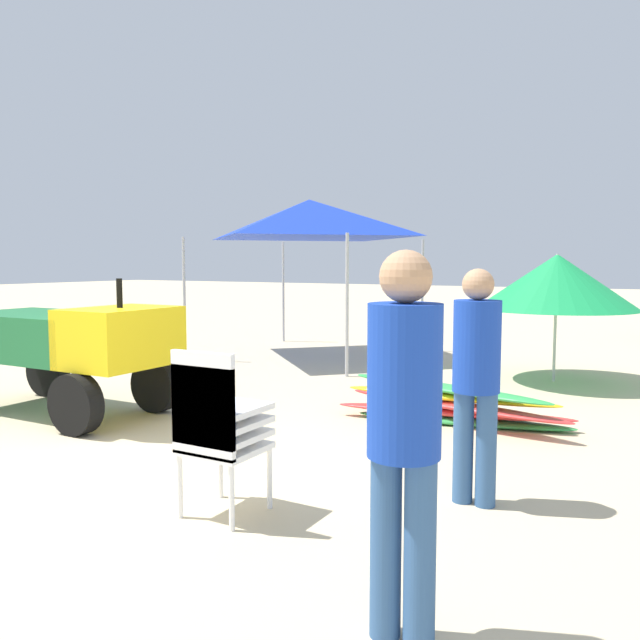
{
  "coord_description": "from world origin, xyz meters",
  "views": [
    {
      "loc": [
        3.95,
        -3.4,
        1.67
      ],
      "look_at": [
        0.66,
        2.42,
        1.06
      ],
      "focal_mm": 36.09,
      "sensor_mm": 36.0,
      "label": 1
    }
  ],
  "objects_px": {
    "lifeguard_near_left": "(404,420)",
    "lifeguard_near_center": "(476,371)",
    "stacked_plastic_chairs": "(215,420)",
    "surfboard_pile": "(452,404)",
    "utility_cart": "(67,343)",
    "popup_canopy": "(309,219)",
    "beach_umbrella_left": "(557,282)"
  },
  "relations": [
    {
      "from": "lifeguard_near_left",
      "to": "lifeguard_near_center",
      "type": "height_order",
      "value": "lifeguard_near_left"
    },
    {
      "from": "stacked_plastic_chairs",
      "to": "surfboard_pile",
      "type": "height_order",
      "value": "stacked_plastic_chairs"
    },
    {
      "from": "utility_cart",
      "to": "popup_canopy",
      "type": "distance_m",
      "value": 5.36
    },
    {
      "from": "lifeguard_near_center",
      "to": "beach_umbrella_left",
      "type": "bearing_deg",
      "value": 93.69
    },
    {
      "from": "lifeguard_near_center",
      "to": "stacked_plastic_chairs",
      "type": "bearing_deg",
      "value": -142.3
    },
    {
      "from": "surfboard_pile",
      "to": "lifeguard_near_center",
      "type": "height_order",
      "value": "lifeguard_near_center"
    },
    {
      "from": "utility_cart",
      "to": "popup_canopy",
      "type": "relative_size",
      "value": 0.82
    },
    {
      "from": "stacked_plastic_chairs",
      "to": "beach_umbrella_left",
      "type": "bearing_deg",
      "value": 80.18
    },
    {
      "from": "popup_canopy",
      "to": "utility_cart",
      "type": "bearing_deg",
      "value": -90.62
    },
    {
      "from": "lifeguard_near_center",
      "to": "surfboard_pile",
      "type": "bearing_deg",
      "value": 111.65
    },
    {
      "from": "stacked_plastic_chairs",
      "to": "lifeguard_near_left",
      "type": "xyz_separation_m",
      "value": [
        1.57,
        -0.68,
        0.34
      ]
    },
    {
      "from": "lifeguard_near_left",
      "to": "popup_canopy",
      "type": "distance_m",
      "value": 8.78
    },
    {
      "from": "stacked_plastic_chairs",
      "to": "beach_umbrella_left",
      "type": "relative_size",
      "value": 0.51
    },
    {
      "from": "stacked_plastic_chairs",
      "to": "popup_canopy",
      "type": "relative_size",
      "value": 0.36
    },
    {
      "from": "surfboard_pile",
      "to": "popup_canopy",
      "type": "xyz_separation_m",
      "value": [
        -3.73,
        3.43,
        2.21
      ]
    },
    {
      "from": "lifeguard_near_center",
      "to": "popup_canopy",
      "type": "bearing_deg",
      "value": 129.59
    },
    {
      "from": "popup_canopy",
      "to": "lifeguard_near_center",
      "type": "bearing_deg",
      "value": -50.41
    },
    {
      "from": "utility_cart",
      "to": "lifeguard_near_left",
      "type": "xyz_separation_m",
      "value": [
        4.79,
        -2.15,
        0.21
      ]
    },
    {
      "from": "surfboard_pile",
      "to": "stacked_plastic_chairs",
      "type": "bearing_deg",
      "value": -100.18
    },
    {
      "from": "lifeguard_near_center",
      "to": "popup_canopy",
      "type": "relative_size",
      "value": 0.52
    },
    {
      "from": "surfboard_pile",
      "to": "popup_canopy",
      "type": "bearing_deg",
      "value": 137.37
    },
    {
      "from": "stacked_plastic_chairs",
      "to": "surfboard_pile",
      "type": "relative_size",
      "value": 0.44
    },
    {
      "from": "stacked_plastic_chairs",
      "to": "beach_umbrella_left",
      "type": "height_order",
      "value": "beach_umbrella_left"
    },
    {
      "from": "beach_umbrella_left",
      "to": "surfboard_pile",
      "type": "bearing_deg",
      "value": -99.44
    },
    {
      "from": "utility_cart",
      "to": "lifeguard_near_left",
      "type": "relative_size",
      "value": 1.49
    },
    {
      "from": "surfboard_pile",
      "to": "utility_cart",
      "type": "bearing_deg",
      "value": -156.17
    },
    {
      "from": "lifeguard_near_left",
      "to": "beach_umbrella_left",
      "type": "distance_m",
      "value": 6.84
    },
    {
      "from": "utility_cart",
      "to": "stacked_plastic_chairs",
      "type": "bearing_deg",
      "value": -24.59
    },
    {
      "from": "surfboard_pile",
      "to": "lifeguard_near_center",
      "type": "bearing_deg",
      "value": -68.35
    },
    {
      "from": "stacked_plastic_chairs",
      "to": "lifeguard_near_left",
      "type": "height_order",
      "value": "lifeguard_near_left"
    },
    {
      "from": "popup_canopy",
      "to": "surfboard_pile",
      "type": "bearing_deg",
      "value": -42.63
    },
    {
      "from": "stacked_plastic_chairs",
      "to": "surfboard_pile",
      "type": "bearing_deg",
      "value": 79.82
    }
  ]
}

